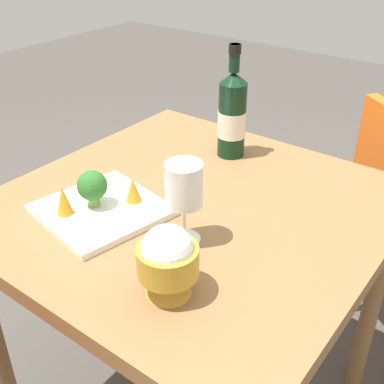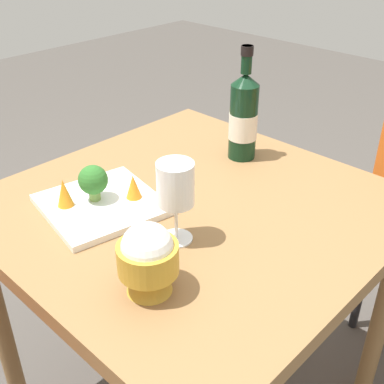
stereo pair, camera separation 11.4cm
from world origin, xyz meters
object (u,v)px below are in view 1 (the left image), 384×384
at_px(wine_bottle, 232,114).
at_px(carrot_garnish_right, 64,200).
at_px(carrot_garnish_left, 133,190).
at_px(broccoli_floret, 92,186).
at_px(wine_glass, 184,187).
at_px(rice_bowl, 168,260).
at_px(serving_plate, 101,210).

distance_m(wine_bottle, carrot_garnish_right, 0.51).
xyz_separation_m(carrot_garnish_left, carrot_garnish_right, (0.13, -0.08, 0.00)).
xyz_separation_m(broccoli_floret, carrot_garnish_right, (0.06, -0.03, -0.02)).
xyz_separation_m(wine_glass, rice_bowl, (0.14, 0.08, -0.05)).
height_order(serving_plate, carrot_garnish_left, carrot_garnish_left).
height_order(wine_glass, carrot_garnish_left, wine_glass).
bearing_deg(broccoli_floret, carrot_garnish_right, -23.55).
bearing_deg(rice_bowl, serving_plate, -111.02).
height_order(wine_bottle, carrot_garnish_left, wine_bottle).
xyz_separation_m(serving_plate, carrot_garnish_left, (-0.07, 0.04, 0.04)).
bearing_deg(wine_bottle, broccoli_floret, -11.14).
height_order(wine_glass, carrot_garnish_right, wine_glass).
xyz_separation_m(serving_plate, carrot_garnish_right, (0.07, -0.04, 0.04)).
relative_size(rice_bowl, carrot_garnish_left, 2.43).
distance_m(serving_plate, carrot_garnish_left, 0.08).
height_order(serving_plate, carrot_garnish_right, carrot_garnish_right).
bearing_deg(carrot_garnish_left, wine_bottle, 175.74).
bearing_deg(carrot_garnish_left, rice_bowl, 54.71).
bearing_deg(wine_glass, carrot_garnish_left, -100.53).
bearing_deg(carrot_garnish_right, wine_bottle, 167.23).
xyz_separation_m(broccoli_floret, carrot_garnish_left, (-0.07, 0.06, -0.02)).
bearing_deg(wine_glass, carrot_garnish_right, -69.23).
height_order(wine_bottle, rice_bowl, wine_bottle).
bearing_deg(broccoli_floret, serving_plate, 100.00).
height_order(broccoli_floret, carrot_garnish_right, broccoli_floret).
height_order(wine_bottle, carrot_garnish_right, wine_bottle).
bearing_deg(rice_bowl, carrot_garnish_right, -97.83).
bearing_deg(broccoli_floret, rice_bowl, 70.64).
bearing_deg(serving_plate, carrot_garnish_left, 148.39).
bearing_deg(carrot_garnish_left, broccoli_floret, -40.41).
distance_m(rice_bowl, carrot_garnish_left, 0.31).
height_order(rice_bowl, carrot_garnish_right, rice_bowl).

